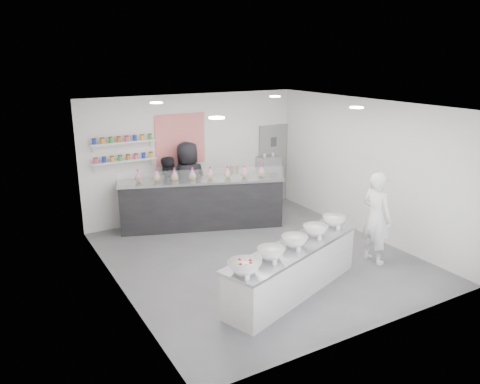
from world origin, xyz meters
The scene contains 26 objects.
floor centered at (0.00, 0.00, 0.00)m, with size 6.00×6.00×0.00m, color #515156.
ceiling centered at (0.00, 0.00, 3.00)m, with size 6.00×6.00×0.00m, color white.
back_wall centered at (0.00, 3.00, 1.50)m, with size 5.50×5.50×0.00m, color white.
left_wall centered at (-2.75, 0.00, 1.50)m, with size 6.00×6.00×0.00m, color white.
right_wall centered at (2.75, 0.00, 1.50)m, with size 6.00×6.00×0.00m, color white.
back_door centered at (2.30, 2.97, 1.05)m, with size 0.88×0.04×2.10m, color gray.
pattern_panel centered at (-0.35, 2.98, 1.95)m, with size 1.25×0.03×1.20m, color red.
jar_shelf_lower centered at (-1.75, 2.90, 1.60)m, with size 1.45×0.22×0.04m, color silver.
jar_shelf_upper centered at (-1.75, 2.90, 2.02)m, with size 1.45×0.22×0.04m, color silver.
preserve_jars centered at (-1.75, 2.88, 1.88)m, with size 1.45×0.10×0.56m, color #F34169, non-canonical shape.
downlight_0 centered at (-1.40, -1.00, 2.98)m, with size 0.24×0.24×0.02m, color white.
downlight_1 centered at (1.40, -1.00, 2.98)m, with size 0.24×0.24×0.02m, color white.
downlight_2 centered at (-1.40, 1.60, 2.98)m, with size 0.24×0.24×0.02m, color white.
downlight_3 centered at (1.40, 1.60, 2.98)m, with size 0.24×0.24×0.02m, color white.
prep_counter centered at (-0.23, -1.49, 0.42)m, with size 3.06×0.69×0.83m, color #BABAB5.
back_bar centered at (-0.24, 2.08, 0.58)m, with size 3.73×0.68×1.15m, color black.
sneeze_guard centered at (-0.35, 1.78, 1.31)m, with size 3.67×0.02×0.31m, color white.
espresso_ledge centered at (1.55, 2.78, 0.44)m, with size 1.18×0.38×0.88m, color #BABAB5.
espresso_machine centered at (2.04, 2.78, 1.09)m, with size 0.56×0.39×0.43m, color #93969E.
cup_stacks centered at (1.00, 2.78, 1.03)m, with size 0.24×0.24×0.31m, color beige, non-canonical shape.
prep_bowls centered at (-0.23, -1.49, 0.92)m, with size 3.05×0.55×0.18m, color white, non-canonical shape.
label_cards centered at (-0.41, -2.00, 0.87)m, with size 2.66×0.04×0.07m, color white, non-canonical shape.
cookie_bags centered at (-0.24, 2.08, 1.30)m, with size 2.97×0.17×0.29m, color pink, non-canonical shape.
woman_prep centered at (1.84, -1.27, 0.90)m, with size 0.65×0.43×1.79m, color white.
staff_left centered at (-0.88, 2.60, 0.83)m, with size 0.80×0.63×1.66m, color black.
staff_right centered at (-0.34, 2.60, 0.98)m, with size 0.95×0.62×1.95m, color black.
Camera 1 is at (-4.59, -7.26, 3.90)m, focal length 35.00 mm.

